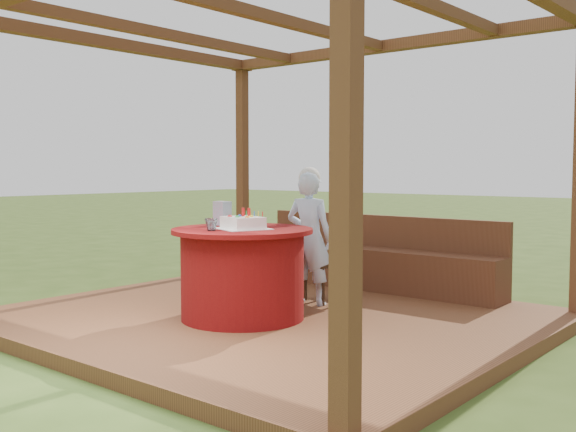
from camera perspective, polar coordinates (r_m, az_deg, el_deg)
The scene contains 10 objects.
ground at distance 6.24m, azimuth -1.49°, elevation -9.33°, with size 60.00×60.00×0.00m, color #344E1A.
deck at distance 6.22m, azimuth -1.49°, elevation -8.79°, with size 4.50×4.00×0.12m, color brown.
pergola at distance 6.14m, azimuth -1.53°, elevation 13.08°, with size 4.50×4.00×2.72m.
bench at distance 7.52m, azimuth 7.17°, elevation -4.08°, with size 3.00×0.42×0.80m.
table at distance 5.95m, azimuth -3.87°, elevation -4.83°, with size 1.24×1.24×0.80m.
chair at distance 6.75m, azimuth 3.81°, elevation -3.37°, with size 0.49×0.49×0.84m.
elderly_woman at distance 6.54m, azimuth 1.82°, elevation -1.65°, with size 0.53×0.40×1.34m.
birthday_cake at distance 5.84m, azimuth -3.84°, elevation -0.57°, with size 0.52×0.52×0.18m.
gift_bag at distance 6.24m, azimuth -5.59°, elevation 0.23°, with size 0.16×0.10×0.22m, color #CB83B6.
drinking_glass at distance 5.69m, azimuth -6.51°, elevation -0.73°, with size 0.11×0.11×0.10m, color silver.
Camera 1 is at (3.99, -4.57, 1.44)m, focal length 42.00 mm.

